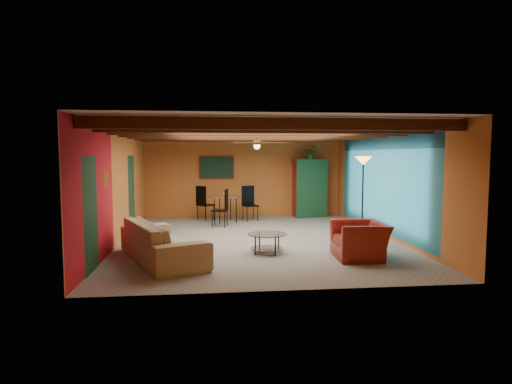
{
  "coord_description": "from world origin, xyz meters",
  "views": [
    {
      "loc": [
        -1.15,
        -10.34,
        2.08
      ],
      "look_at": [
        0.0,
        0.2,
        1.15
      ],
      "focal_mm": 30.22,
      "sensor_mm": 36.0,
      "label": 1
    }
  ],
  "objects": [
    {
      "name": "room",
      "position": [
        0.0,
        0.11,
        2.36
      ],
      "size": [
        6.52,
        8.01,
        2.71
      ],
      "color": "gray",
      "rests_on": "ground"
    },
    {
      "name": "dining_table",
      "position": [
        -0.67,
        2.78,
        0.55
      ],
      "size": [
        2.63,
        2.63,
        1.1
      ],
      "primitive_type": null,
      "rotation": [
        0.0,
        0.0,
        0.29
      ],
      "color": "silver",
      "rests_on": "ground"
    },
    {
      "name": "vase",
      "position": [
        -0.67,
        2.78,
        1.19
      ],
      "size": [
        0.23,
        0.23,
        0.19
      ],
      "primitive_type": "imported",
      "rotation": [
        0.0,
        0.0,
        0.31
      ],
      "color": "orange",
      "rests_on": "dining_table"
    },
    {
      "name": "sofa",
      "position": [
        -2.08,
        -1.86,
        0.39
      ],
      "size": [
        1.99,
        2.83,
        0.77
      ],
      "primitive_type": "imported",
      "rotation": [
        0.0,
        0.0,
        1.98
      ],
      "color": "#968361",
      "rests_on": "ground"
    },
    {
      "name": "armchair",
      "position": [
        1.85,
        -2.09,
        0.36
      ],
      "size": [
        1.04,
        1.17,
        0.73
      ],
      "primitive_type": "imported",
      "rotation": [
        0.0,
        0.0,
        -1.63
      ],
      "color": "maroon",
      "rests_on": "ground"
    },
    {
      "name": "potted_plant",
      "position": [
        2.2,
        3.7,
        2.12
      ],
      "size": [
        0.59,
        0.56,
        0.52
      ],
      "primitive_type": "imported",
      "rotation": [
        0.0,
        0.0,
        -0.41
      ],
      "color": "#26661E",
      "rests_on": "armoire"
    },
    {
      "name": "painting",
      "position": [
        -0.9,
        3.96,
        1.65
      ],
      "size": [
        1.05,
        0.03,
        0.65
      ],
      "primitive_type": "cube",
      "color": "black",
      "rests_on": "wall_back"
    },
    {
      "name": "coffee_table",
      "position": [
        0.05,
        -1.48,
        0.21
      ],
      "size": [
        1.05,
        1.05,
        0.43
      ],
      "primitive_type": null,
      "rotation": [
        0.0,
        0.0,
        -0.32
      ],
      "color": "silver",
      "rests_on": "ground"
    },
    {
      "name": "ceiling_fan",
      "position": [
        0.0,
        0.0,
        2.36
      ],
      "size": [
        1.5,
        1.5,
        0.44
      ],
      "primitive_type": null,
      "color": "#472614",
      "rests_on": "ceiling"
    },
    {
      "name": "floor_lamp",
      "position": [
        2.65,
        -0.02,
        1.02
      ],
      "size": [
        0.51,
        0.51,
        2.04
      ],
      "primitive_type": null,
      "rotation": [
        0.0,
        0.0,
        -0.25
      ],
      "color": "black",
      "rests_on": "ground"
    },
    {
      "name": "armoire",
      "position": [
        2.2,
        3.7,
        0.93
      ],
      "size": [
        1.14,
        0.72,
        1.86
      ],
      "primitive_type": "cube",
      "rotation": [
        0.0,
        0.0,
        0.2
      ],
      "color": "maroon",
      "rests_on": "ground"
    }
  ]
}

